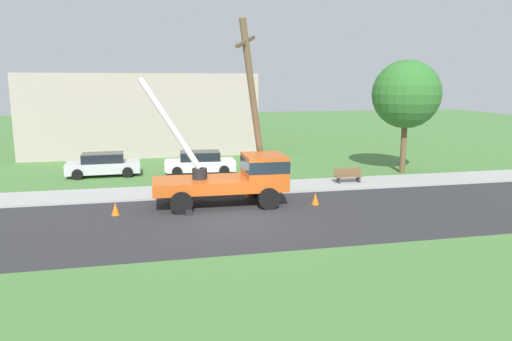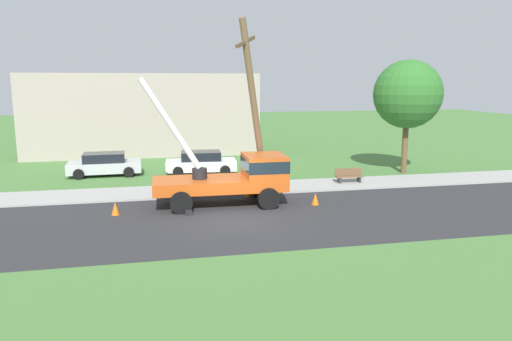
{
  "view_description": "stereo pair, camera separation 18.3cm",
  "coord_description": "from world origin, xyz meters",
  "px_view_note": "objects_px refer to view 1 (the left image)",
  "views": [
    {
      "loc": [
        -3.52,
        -19.4,
        5.76
      ],
      "look_at": [
        1.44,
        2.74,
        1.57
      ],
      "focal_mm": 33.76,
      "sensor_mm": 36.0,
      "label": 1
    },
    {
      "loc": [
        -3.34,
        -19.44,
        5.76
      ],
      "look_at": [
        1.44,
        2.74,
        1.57
      ],
      "focal_mm": 33.76,
      "sensor_mm": 36.0,
      "label": 2
    }
  ],
  "objects_px": {
    "traffic_cone_ahead": "(315,199)",
    "park_bench": "(348,176)",
    "roadside_tree_near": "(406,94)",
    "traffic_cone_curbside": "(248,191)",
    "utility_truck": "(237,175)",
    "parked_sedan_silver": "(103,165)",
    "leaning_utility_pole": "(254,109)",
    "traffic_cone_behind": "(115,209)",
    "parked_sedan_white": "(200,163)"
  },
  "relations": [
    {
      "from": "traffic_cone_ahead",
      "to": "park_bench",
      "type": "xyz_separation_m",
      "value": [
        3.43,
        4.07,
        0.18
      ]
    },
    {
      "from": "utility_truck",
      "to": "roadside_tree_near",
      "type": "bearing_deg",
      "value": 25.6
    },
    {
      "from": "leaning_utility_pole",
      "to": "traffic_cone_curbside",
      "type": "height_order",
      "value": "leaning_utility_pole"
    },
    {
      "from": "parked_sedan_silver",
      "to": "traffic_cone_curbside",
      "type": "bearing_deg",
      "value": -43.77
    },
    {
      "from": "roadside_tree_near",
      "to": "utility_truck",
      "type": "bearing_deg",
      "value": -154.4
    },
    {
      "from": "traffic_cone_behind",
      "to": "park_bench",
      "type": "relative_size",
      "value": 0.35
    },
    {
      "from": "parked_sedan_white",
      "to": "roadside_tree_near",
      "type": "distance_m",
      "value": 13.67
    },
    {
      "from": "traffic_cone_ahead",
      "to": "traffic_cone_curbside",
      "type": "relative_size",
      "value": 1.0
    },
    {
      "from": "traffic_cone_behind",
      "to": "utility_truck",
      "type": "bearing_deg",
      "value": 7.62
    },
    {
      "from": "utility_truck",
      "to": "roadside_tree_near",
      "type": "height_order",
      "value": "roadside_tree_near"
    },
    {
      "from": "parked_sedan_white",
      "to": "roadside_tree_near",
      "type": "bearing_deg",
      "value": -11.08
    },
    {
      "from": "traffic_cone_curbside",
      "to": "parked_sedan_silver",
      "type": "height_order",
      "value": "parked_sedan_silver"
    },
    {
      "from": "utility_truck",
      "to": "parked_sedan_silver",
      "type": "distance_m",
      "value": 11.13
    },
    {
      "from": "traffic_cone_ahead",
      "to": "leaning_utility_pole",
      "type": "bearing_deg",
      "value": 142.99
    },
    {
      "from": "parked_sedan_silver",
      "to": "parked_sedan_white",
      "type": "bearing_deg",
      "value": -5.49
    },
    {
      "from": "park_bench",
      "to": "traffic_cone_ahead",
      "type": "bearing_deg",
      "value": -130.07
    },
    {
      "from": "parked_sedan_silver",
      "to": "parked_sedan_white",
      "type": "height_order",
      "value": "same"
    },
    {
      "from": "leaning_utility_pole",
      "to": "parked_sedan_white",
      "type": "height_order",
      "value": "leaning_utility_pole"
    },
    {
      "from": "traffic_cone_behind",
      "to": "parked_sedan_white",
      "type": "xyz_separation_m",
      "value": [
        4.67,
        8.91,
        0.43
      ]
    },
    {
      "from": "traffic_cone_ahead",
      "to": "parked_sedan_white",
      "type": "bearing_deg",
      "value": 116.38
    },
    {
      "from": "traffic_cone_behind",
      "to": "roadside_tree_near",
      "type": "relative_size",
      "value": 0.08
    },
    {
      "from": "leaning_utility_pole",
      "to": "traffic_cone_curbside",
      "type": "relative_size",
      "value": 15.53
    },
    {
      "from": "traffic_cone_ahead",
      "to": "traffic_cone_behind",
      "type": "distance_m",
      "value": 9.18
    },
    {
      "from": "traffic_cone_ahead",
      "to": "parked_sedan_silver",
      "type": "distance_m",
      "value": 14.23
    },
    {
      "from": "traffic_cone_curbside",
      "to": "park_bench",
      "type": "bearing_deg",
      "value": 15.85
    },
    {
      "from": "park_bench",
      "to": "traffic_cone_curbside",
      "type": "bearing_deg",
      "value": -164.15
    },
    {
      "from": "leaning_utility_pole",
      "to": "park_bench",
      "type": "bearing_deg",
      "value": 19.81
    },
    {
      "from": "traffic_cone_behind",
      "to": "traffic_cone_curbside",
      "type": "distance_m",
      "value": 6.74
    },
    {
      "from": "park_bench",
      "to": "roadside_tree_near",
      "type": "xyz_separation_m",
      "value": [
        4.81,
        2.51,
        4.52
      ]
    },
    {
      "from": "leaning_utility_pole",
      "to": "parked_sedan_silver",
      "type": "relative_size",
      "value": 1.95
    },
    {
      "from": "roadside_tree_near",
      "to": "traffic_cone_curbside",
      "type": "bearing_deg",
      "value": -158.8
    },
    {
      "from": "traffic_cone_ahead",
      "to": "parked_sedan_white",
      "type": "xyz_separation_m",
      "value": [
        -4.51,
        9.08,
        0.43
      ]
    },
    {
      "from": "traffic_cone_ahead",
      "to": "parked_sedan_silver",
      "type": "xyz_separation_m",
      "value": [
        -10.44,
        9.65,
        0.43
      ]
    },
    {
      "from": "traffic_cone_behind",
      "to": "traffic_cone_curbside",
      "type": "bearing_deg",
      "value": 18.52
    },
    {
      "from": "leaning_utility_pole",
      "to": "traffic_cone_ahead",
      "type": "height_order",
      "value": "leaning_utility_pole"
    },
    {
      "from": "traffic_cone_curbside",
      "to": "roadside_tree_near",
      "type": "xyz_separation_m",
      "value": [
        11.02,
        4.27,
        4.7
      ]
    },
    {
      "from": "roadside_tree_near",
      "to": "parked_sedan_white",
      "type": "bearing_deg",
      "value": 168.92
    },
    {
      "from": "traffic_cone_behind",
      "to": "park_bench",
      "type": "bearing_deg",
      "value": 17.21
    },
    {
      "from": "traffic_cone_ahead",
      "to": "roadside_tree_near",
      "type": "relative_size",
      "value": 0.08
    },
    {
      "from": "utility_truck",
      "to": "traffic_cone_behind",
      "type": "height_order",
      "value": "utility_truck"
    },
    {
      "from": "traffic_cone_ahead",
      "to": "traffic_cone_behind",
      "type": "xyz_separation_m",
      "value": [
        -9.17,
        0.17,
        0.0
      ]
    },
    {
      "from": "leaning_utility_pole",
      "to": "traffic_cone_ahead",
      "type": "relative_size",
      "value": 15.53
    },
    {
      "from": "utility_truck",
      "to": "traffic_cone_ahead",
      "type": "height_order",
      "value": "utility_truck"
    },
    {
      "from": "utility_truck",
      "to": "leaning_utility_pole",
      "type": "relative_size",
      "value": 0.78
    },
    {
      "from": "utility_truck",
      "to": "traffic_cone_ahead",
      "type": "relative_size",
      "value": 12.07
    },
    {
      "from": "leaning_utility_pole",
      "to": "roadside_tree_near",
      "type": "bearing_deg",
      "value": 23.39
    },
    {
      "from": "parked_sedan_white",
      "to": "roadside_tree_near",
      "type": "height_order",
      "value": "roadside_tree_near"
    },
    {
      "from": "utility_truck",
      "to": "traffic_cone_curbside",
      "type": "relative_size",
      "value": 12.07
    },
    {
      "from": "utility_truck",
      "to": "park_bench",
      "type": "height_order",
      "value": "utility_truck"
    },
    {
      "from": "traffic_cone_curbside",
      "to": "park_bench",
      "type": "relative_size",
      "value": 0.35
    }
  ]
}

